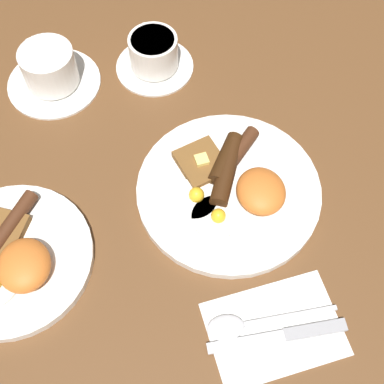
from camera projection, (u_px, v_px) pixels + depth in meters
ground_plane at (228, 193)px, 0.84m from camera, size 3.00×3.00×0.00m
breakfast_plate_near at (230, 187)px, 0.83m from camera, size 0.29×0.29×0.05m
breakfast_plate_far at (10, 258)px, 0.77m from camera, size 0.24×0.24×0.05m
teacup_near at (154, 55)px, 0.94m from camera, size 0.14×0.14×0.07m
teacup_far at (50, 71)px, 0.92m from camera, size 0.16×0.16×0.08m
napkin at (274, 329)px, 0.73m from camera, size 0.14×0.19×0.01m
knife at (286, 335)px, 0.72m from camera, size 0.02×0.19×0.01m
spoon at (239, 325)px, 0.73m from camera, size 0.04×0.18×0.01m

